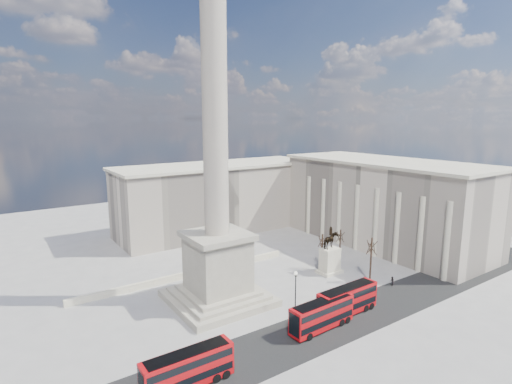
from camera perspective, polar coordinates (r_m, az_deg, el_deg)
The scene contains 18 objects.
ground at distance 59.79m, azimuth -2.98°, elevation -16.97°, with size 180.00×180.00×0.00m, color #999791.
asphalt_road at distance 55.35m, azimuth 7.47°, elevation -19.45°, with size 120.00×9.00×0.01m, color black.
nelsons_column at distance 59.25m, azimuth -5.62°, elevation -3.87°, with size 14.00×14.00×49.85m.
balustrade_wall at distance 72.49m, azimuth -9.72°, elevation -11.55°, with size 40.00×0.60×1.10m, color beige.
building_east at distance 93.00m, azimuth 17.89°, elevation -1.34°, with size 19.00×46.00×18.60m.
building_northeast at distance 99.59m, azimuth -5.18°, elevation -0.70°, with size 51.00×17.00×16.60m.
red_bus_a at distance 45.60m, azimuth -9.62°, elevation -23.61°, with size 9.79×2.35×3.97m.
red_bus_b at distance 55.73m, azimuth 9.45°, elevation -16.85°, with size 9.90×2.67×3.98m.
red_bus_c at distance 60.08m, azimuth 12.96°, elevation -14.80°, with size 10.19×2.65×4.11m.
red_bus_d at distance 82.90m, azimuth 27.20°, elevation -8.36°, with size 11.66×3.99×4.63m.
victorian_lamp at distance 58.90m, azimuth 5.68°, elevation -13.53°, with size 0.53×0.53×6.16m.
equestrian_statue at distance 73.89m, azimuth 10.52°, elevation -9.09°, with size 4.18×3.14×8.67m.
bare_tree_near at distance 70.20m, azimuth 16.19°, elevation -7.35°, with size 1.90×1.90×8.32m.
bare_tree_mid at distance 74.55m, azimuth 9.47°, elevation -6.82°, with size 1.86×1.86×7.07m.
bare_tree_far at distance 78.81m, azimuth 11.97°, elevation -6.07°, with size 1.68×1.68×6.87m.
pedestrian_walking at distance 63.57m, azimuth 12.39°, elevation -14.66°, with size 0.58×0.38×1.60m, color black.
pedestrian_standing at distance 71.75m, azimuth 18.85°, elevation -11.98°, with size 0.80×0.62×1.64m, color black.
pedestrian_crossing at distance 64.88m, azimuth 10.84°, elevation -14.10°, with size 0.89×0.37×1.52m, color black.
Camera 1 is at (-27.40, -45.46, 27.52)m, focal length 28.00 mm.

